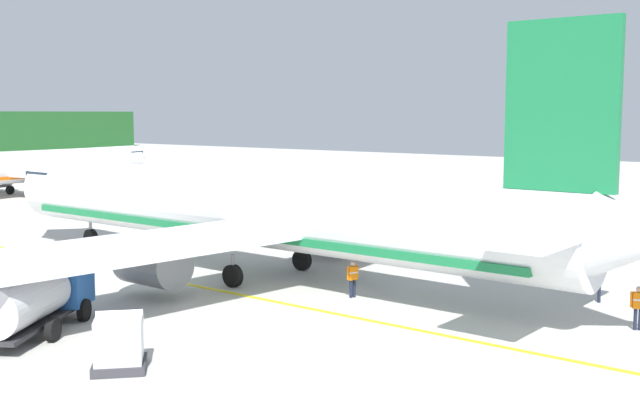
{
  "coord_description": "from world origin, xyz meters",
  "views": [
    {
      "loc": [
        -19.11,
        -10.42,
        8.36
      ],
      "look_at": [
        12.12,
        14.24,
        3.92
      ],
      "focal_mm": 43.75,
      "sensor_mm": 36.0,
      "label": 1
    }
  ],
  "objects_px": {
    "airliner_foreground": "(255,211)",
    "cargo_container_near": "(119,343)",
    "service_truck_pushback": "(37,297)",
    "crew_supervisor": "(600,279)",
    "crew_loader_right": "(638,304)",
    "airliner_mid_apron": "(30,167)",
    "crew_marshaller": "(353,276)"
  },
  "relations": [
    {
      "from": "crew_marshaller",
      "to": "crew_supervisor",
      "type": "bearing_deg",
      "value": -56.18
    },
    {
      "from": "airliner_foreground",
      "to": "airliner_mid_apron",
      "type": "xyz_separation_m",
      "value": [
        15.14,
        45.67,
        -0.55
      ]
    },
    {
      "from": "service_truck_pushback",
      "to": "crew_marshaller",
      "type": "distance_m",
      "value": 13.55
    },
    {
      "from": "airliner_foreground",
      "to": "service_truck_pushback",
      "type": "xyz_separation_m",
      "value": [
        -12.84,
        -0.59,
        -1.99
      ]
    },
    {
      "from": "airliner_foreground",
      "to": "service_truck_pushback",
      "type": "distance_m",
      "value": 13.01
    },
    {
      "from": "crew_supervisor",
      "to": "crew_marshaller",
      "type": "bearing_deg",
      "value": 123.82
    },
    {
      "from": "cargo_container_near",
      "to": "crew_supervisor",
      "type": "distance_m",
      "value": 21.1
    },
    {
      "from": "crew_loader_right",
      "to": "airliner_mid_apron",
      "type": "bearing_deg",
      "value": 78.22
    },
    {
      "from": "crew_loader_right",
      "to": "airliner_foreground",
      "type": "bearing_deg",
      "value": 95.38
    },
    {
      "from": "service_truck_pushback",
      "to": "cargo_container_near",
      "type": "xyz_separation_m",
      "value": [
        -0.79,
        -6.03,
        -0.5
      ]
    },
    {
      "from": "service_truck_pushback",
      "to": "airliner_foreground",
      "type": "bearing_deg",
      "value": 2.64
    },
    {
      "from": "airliner_mid_apron",
      "to": "crew_supervisor",
      "type": "height_order",
      "value": "airliner_mid_apron"
    },
    {
      "from": "airliner_foreground",
      "to": "service_truck_pushback",
      "type": "height_order",
      "value": "airliner_foreground"
    },
    {
      "from": "service_truck_pushback",
      "to": "crew_supervisor",
      "type": "distance_m",
      "value": 23.73
    },
    {
      "from": "crew_supervisor",
      "to": "airliner_foreground",
      "type": "bearing_deg",
      "value": 108.67
    },
    {
      "from": "airliner_foreground",
      "to": "service_truck_pushback",
      "type": "bearing_deg",
      "value": -177.36
    },
    {
      "from": "airliner_mid_apron",
      "to": "crew_marshaller",
      "type": "height_order",
      "value": "airliner_mid_apron"
    },
    {
      "from": "airliner_mid_apron",
      "to": "cargo_container_near",
      "type": "distance_m",
      "value": 59.71
    },
    {
      "from": "airliner_foreground",
      "to": "crew_loader_right",
      "type": "distance_m",
      "value": 18.77
    },
    {
      "from": "cargo_container_near",
      "to": "crew_loader_right",
      "type": "relative_size",
      "value": 1.39
    },
    {
      "from": "airliner_foreground",
      "to": "crew_supervisor",
      "type": "height_order",
      "value": "airliner_foreground"
    },
    {
      "from": "service_truck_pushback",
      "to": "crew_supervisor",
      "type": "xyz_separation_m",
      "value": [
        18.19,
        -15.24,
        -0.35
      ]
    },
    {
      "from": "service_truck_pushback",
      "to": "crew_marshaller",
      "type": "xyz_separation_m",
      "value": [
        12.08,
        -6.13,
        -0.42
      ]
    },
    {
      "from": "airliner_foreground",
      "to": "crew_loader_right",
      "type": "bearing_deg",
      "value": -84.62
    },
    {
      "from": "airliner_foreground",
      "to": "cargo_container_near",
      "type": "bearing_deg",
      "value": -154.09
    },
    {
      "from": "crew_marshaller",
      "to": "crew_loader_right",
      "type": "relative_size",
      "value": 0.96
    },
    {
      "from": "airliner_mid_apron",
      "to": "crew_marshaller",
      "type": "bearing_deg",
      "value": -106.88
    },
    {
      "from": "cargo_container_near",
      "to": "crew_loader_right",
      "type": "distance_m",
      "value": 19.45
    },
    {
      "from": "crew_loader_right",
      "to": "crew_supervisor",
      "type": "relative_size",
      "value": 0.98
    },
    {
      "from": "airliner_foreground",
      "to": "cargo_container_near",
      "type": "height_order",
      "value": "airliner_foreground"
    },
    {
      "from": "airliner_mid_apron",
      "to": "cargo_container_near",
      "type": "relative_size",
      "value": 14.53
    },
    {
      "from": "airliner_foreground",
      "to": "crew_supervisor",
      "type": "relative_size",
      "value": 23.56
    }
  ]
}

